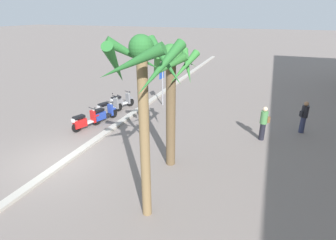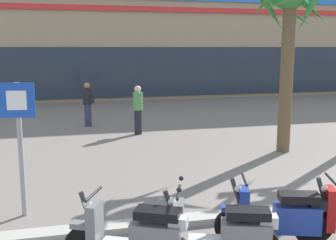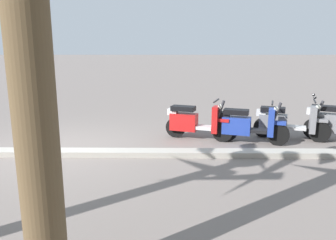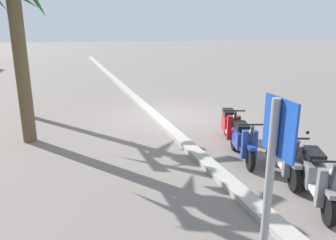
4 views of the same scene
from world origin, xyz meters
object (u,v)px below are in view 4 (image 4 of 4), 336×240
at_px(scooter_grey_second_in_line, 316,177).
at_px(scooter_blue_gap_after_mid, 243,141).
at_px(scooter_red_mid_centre, 230,125).
at_px(crossing_sign, 271,181).
at_px(palm_tree_by_mall_entrance, 14,10).
at_px(scooter_grey_far_back, 282,154).
at_px(palm_tree_mid_walkway, 14,0).

distance_m(scooter_grey_second_in_line, scooter_blue_gap_after_mid, 2.25).
xyz_separation_m(scooter_red_mid_centre, crossing_sign, (-5.20, 2.38, 1.05)).
relative_size(scooter_blue_gap_after_mid, palm_tree_by_mall_entrance, 0.35).
relative_size(scooter_grey_far_back, scooter_blue_gap_after_mid, 1.06).
bearing_deg(scooter_blue_gap_after_mid, scooter_grey_second_in_line, -175.41).
bearing_deg(crossing_sign, palm_tree_by_mall_entrance, 24.31).
bearing_deg(scooter_blue_gap_after_mid, palm_tree_mid_walkway, 42.38).
height_order(scooter_grey_second_in_line, palm_tree_mid_walkway, palm_tree_mid_walkway).
bearing_deg(palm_tree_by_mall_entrance, scooter_grey_second_in_line, -134.24).
bearing_deg(crossing_sign, scooter_grey_far_back, -39.88).
xyz_separation_m(scooter_grey_second_in_line, palm_tree_by_mall_entrance, (5.21, 5.35, 3.11)).
bearing_deg(crossing_sign, scooter_red_mid_centre, -24.63).
relative_size(scooter_grey_second_in_line, scooter_red_mid_centre, 0.99).
distance_m(scooter_grey_far_back, crossing_sign, 3.89).
xyz_separation_m(scooter_grey_far_back, scooter_red_mid_centre, (2.33, 0.01, 0.01)).
bearing_deg(scooter_blue_gap_after_mid, scooter_red_mid_centre, -14.15).
bearing_deg(scooter_grey_second_in_line, palm_tree_mid_walkway, 34.48).
xyz_separation_m(scooter_red_mid_centre, palm_tree_mid_walkway, (4.73, 5.82, 3.62)).
bearing_deg(scooter_grey_far_back, palm_tree_mid_walkway, 39.54).
distance_m(scooter_blue_gap_after_mid, scooter_red_mid_centre, 1.33).
height_order(scooter_red_mid_centre, crossing_sign, crossing_sign).
xyz_separation_m(scooter_grey_second_in_line, scooter_red_mid_centre, (3.53, -0.14, -0.01)).
height_order(scooter_red_mid_centre, palm_tree_by_mall_entrance, palm_tree_by_mall_entrance).
distance_m(scooter_grey_second_in_line, crossing_sign, 2.98).
bearing_deg(scooter_grey_far_back, crossing_sign, 140.12).
height_order(palm_tree_by_mall_entrance, palm_tree_mid_walkway, palm_tree_mid_walkway).
bearing_deg(crossing_sign, palm_tree_mid_walkway, 19.08).
relative_size(scooter_grey_second_in_line, palm_tree_by_mall_entrance, 0.35).
bearing_deg(scooter_red_mid_centre, palm_tree_mid_walkway, 50.87).
bearing_deg(scooter_grey_second_in_line, scooter_blue_gap_after_mid, 4.59).
relative_size(scooter_grey_far_back, palm_tree_mid_walkway, 0.33).
distance_m(scooter_grey_far_back, scooter_blue_gap_after_mid, 1.10).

